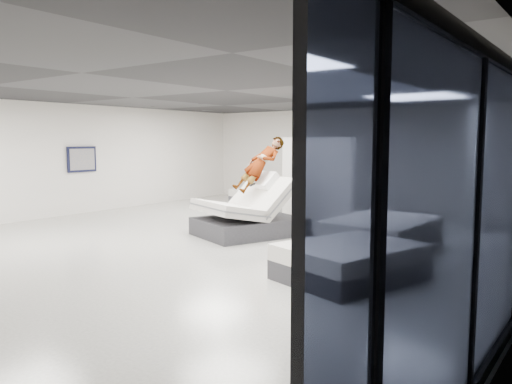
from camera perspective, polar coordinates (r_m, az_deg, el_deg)
room at (r=10.72m, az=-3.33°, el=2.93°), size 14.00×14.04×3.20m
hero_bed at (r=11.38m, az=-0.96°, el=-2.77°), size 2.37×2.69×1.45m
person at (r=11.45m, az=0.46°, el=1.88°), size 1.07×1.60×1.25m
remote at (r=11.10m, az=-0.43°, el=0.84°), size 0.10×0.15×0.08m
divider_panel at (r=12.21m, az=6.72°, el=0.99°), size 2.35×0.92×2.23m
flat_bed_right_far at (r=10.22m, az=13.91°, el=-4.69°), size 1.78×2.31×0.61m
flat_bed_right_near at (r=7.99m, az=10.54°, el=-7.80°), size 2.05×2.39×0.56m
flat_bed_left_far at (r=16.53m, az=0.67°, el=-0.65°), size 2.19×1.88×0.52m
column at (r=13.06m, az=23.83°, el=2.98°), size 0.40×0.40×3.20m
wall_poster at (r=15.48m, az=-19.28°, el=3.55°), size 0.06×0.95×0.75m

